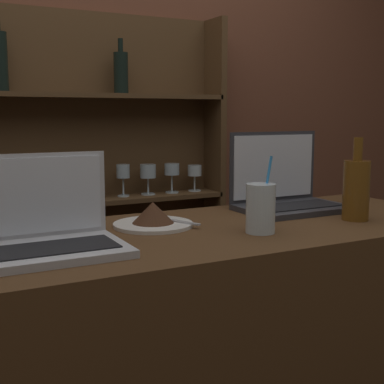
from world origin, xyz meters
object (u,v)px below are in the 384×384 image
wine_bottle_amber (356,189)px  cake_plate (153,217)px  laptop_near (48,231)px  water_glass (261,208)px  laptop_far (286,192)px

wine_bottle_amber → cake_plate: bearing=161.3°
laptop_near → water_glass: laptop_near is taller
water_glass → wine_bottle_amber: size_ratio=0.83×
laptop_near → cake_plate: laptop_near is taller
laptop_near → cake_plate: size_ratio=1.46×
cake_plate → wine_bottle_amber: (0.57, -0.19, 0.07)m
laptop_near → cake_plate: bearing=23.1°
laptop_far → water_glass: bearing=-137.6°
cake_plate → water_glass: size_ratio=1.10×
cake_plate → wine_bottle_amber: size_ratio=0.91×
water_glass → wine_bottle_amber: 0.35m
laptop_near → wine_bottle_amber: bearing=-3.6°
laptop_near → water_glass: (0.54, -0.07, 0.02)m
cake_plate → wine_bottle_amber: 0.61m
laptop_near → wine_bottle_amber: 0.90m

